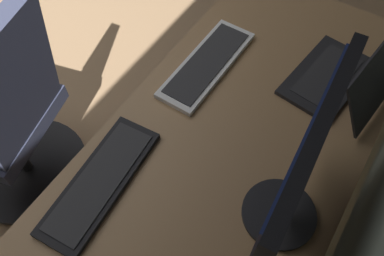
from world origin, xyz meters
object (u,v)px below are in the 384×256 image
at_px(laptop_left, 346,78).
at_px(keyboard_spare, 100,182).
at_px(office_chair, 9,124).
at_px(keyboard_main, 207,64).
at_px(monitor_primary, 298,171).

height_order(laptop_left, keyboard_spare, laptop_left).
height_order(keyboard_spare, office_chair, office_chair).
bearing_deg(keyboard_main, monitor_primary, 51.04).
height_order(laptop_left, office_chair, office_chair).
bearing_deg(keyboard_main, laptop_left, 110.65).
bearing_deg(keyboard_spare, office_chair, -97.55).
height_order(monitor_primary, keyboard_main, monitor_primary).
xyz_separation_m(monitor_primary, laptop_left, (-0.51, -0.01, -0.21)).
height_order(monitor_primary, office_chair, monitor_primary).
xyz_separation_m(keyboard_main, office_chair, (0.46, -0.62, -0.28)).
xyz_separation_m(keyboard_main, keyboard_spare, (0.54, -0.02, 0.00)).
bearing_deg(monitor_primary, laptop_left, -178.49).
bearing_deg(office_chair, keyboard_spare, 82.45).
relative_size(keyboard_spare, office_chair, 0.44).
xyz_separation_m(keyboard_spare, office_chair, (-0.08, -0.59, -0.28)).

